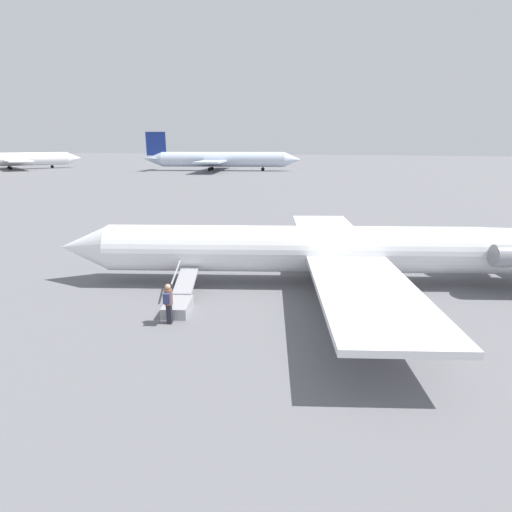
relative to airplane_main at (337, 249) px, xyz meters
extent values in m
plane|color=slate|center=(0.84, 0.30, -1.93)|extent=(600.00, 600.00, 0.00)
cylinder|color=white|center=(0.84, 0.30, -0.02)|extent=(22.17, 9.87, 2.46)
cone|color=white|center=(12.79, 4.53, -0.02)|extent=(3.35, 3.17, 2.41)
cube|color=white|center=(-2.23, 5.56, -0.21)|extent=(6.88, 10.28, 0.25)
cube|color=white|center=(1.77, -5.72, -0.21)|extent=(6.88, 10.28, 0.25)
cylinder|color=gray|center=(-7.59, -4.52, 0.16)|extent=(3.15, 2.03, 1.11)
cylinder|color=black|center=(7.78, 2.75, -1.62)|extent=(0.62, 0.35, 0.61)
cylinder|color=gray|center=(7.78, 2.75, -1.22)|extent=(0.11, 0.11, 0.19)
cylinder|color=black|center=(-1.66, 0.58, -1.62)|extent=(0.62, 0.35, 0.61)
cylinder|color=gray|center=(-1.66, 0.58, -1.22)|extent=(0.11, 0.11, 0.19)
cylinder|color=black|center=(-0.93, -1.50, -1.62)|extent=(0.62, 0.35, 0.61)
cylinder|color=gray|center=(-0.93, -1.50, -1.22)|extent=(0.11, 0.11, 0.19)
cylinder|color=white|center=(111.48, -71.03, 1.14)|extent=(17.58, 26.34, 3.96)
cone|color=white|center=(103.31, -85.08, 1.14)|extent=(5.54, 5.72, 3.88)
cube|color=white|center=(119.02, -73.78, 0.84)|extent=(13.41, 11.42, 0.40)
cube|color=white|center=(105.37, -65.84, 0.84)|extent=(13.41, 11.42, 0.40)
cylinder|color=black|center=(106.88, -78.94, -1.44)|extent=(0.70, 0.97, 0.98)
cylinder|color=gray|center=(106.88, -78.94, -0.79)|extent=(0.18, 0.18, 0.31)
cylinder|color=black|center=(114.44, -69.49, -1.44)|extent=(0.70, 0.97, 0.98)
cylinder|color=gray|center=(114.44, -69.49, -0.79)|extent=(0.18, 0.18, 0.31)
cylinder|color=black|center=(111.36, -67.70, -1.44)|extent=(0.70, 0.97, 0.98)
cylinder|color=gray|center=(111.36, -67.70, -0.79)|extent=(0.18, 0.18, 0.31)
cylinder|color=silver|center=(49.17, -87.21, 1.32)|extent=(35.66, 14.58, 4.19)
cone|color=silver|center=(29.75, -93.17, 1.32)|extent=(5.61, 5.27, 4.10)
cone|color=silver|center=(68.98, -81.13, 1.32)|extent=(6.41, 5.52, 4.10)
cube|color=navy|center=(67.94, -81.44, 5.71)|extent=(5.70, 2.04, 6.70)
cube|color=silver|center=(68.50, -81.27, 1.74)|extent=(5.84, 11.94, 0.21)
cube|color=silver|center=(53.72, -95.91, 1.00)|extent=(10.85, 16.43, 0.42)
cube|color=silver|center=(48.05, -77.45, 1.00)|extent=(10.85, 16.43, 0.42)
cylinder|color=black|center=(37.98, -90.65, -1.41)|extent=(1.07, 0.55, 1.04)
cylinder|color=#4C4C51|center=(37.98, -90.65, -0.73)|extent=(0.19, 0.19, 0.32)
cylinder|color=black|center=(53.16, -87.96, -1.41)|extent=(1.07, 0.55, 1.04)
cylinder|color=#4C4C51|center=(53.16, -87.96, -0.73)|extent=(0.19, 0.19, 0.32)
cylinder|color=black|center=(52.06, -84.35, -1.41)|extent=(1.07, 0.55, 1.04)
cylinder|color=#4C4C51|center=(52.06, -84.35, -0.73)|extent=(0.19, 0.19, 0.32)
cube|color=#99999E|center=(5.85, 6.50, -1.68)|extent=(1.64, 2.06, 0.50)
cube|color=#99999E|center=(6.52, 4.62, -1.13)|extent=(1.59, 2.40, 0.72)
cube|color=#99999E|center=(6.94, 4.77, -0.63)|extent=(0.80, 2.11, 0.66)
cube|color=#23232D|center=(5.56, 7.59, -1.50)|extent=(0.28, 0.33, 0.85)
cylinder|color=brown|center=(5.56, 7.59, -0.75)|extent=(0.36, 0.36, 0.65)
sphere|color=tan|center=(5.56, 7.59, -0.31)|extent=(0.24, 0.24, 0.24)
cube|color=navy|center=(5.46, 7.84, -0.72)|extent=(0.32, 0.26, 0.44)
camera|label=1|loc=(-3.44, 20.63, 5.30)|focal=28.00mm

